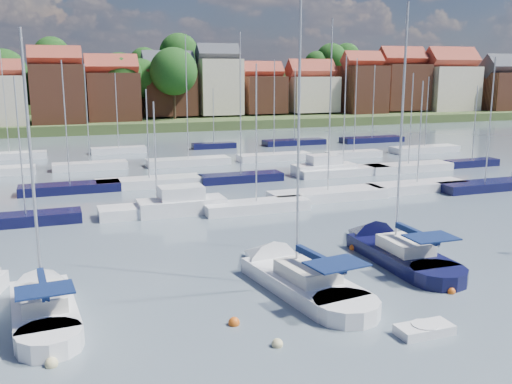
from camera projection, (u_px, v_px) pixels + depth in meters
name	position (u px, v px, depth m)	size (l,w,h in m)	color
ground	(189.00, 170.00, 66.54)	(260.00, 260.00, 0.00)	#4C5B67
sailboat_left	(42.00, 302.00, 27.59)	(3.52, 10.66, 14.31)	white
sailboat_centre	(287.00, 274.00, 31.44)	(4.96, 12.55, 16.56)	white
sailboat_navy	(386.00, 249.00, 35.93)	(3.31, 11.96, 16.50)	black
tender	(424.00, 330.00, 25.00)	(2.53, 1.19, 0.55)	white
buoy_a	(52.00, 366.00, 22.33)	(0.51, 0.51, 0.51)	beige
buoy_b	(277.00, 346.00, 23.94)	(0.48, 0.48, 0.48)	beige
buoy_c	(234.00, 325.00, 25.98)	(0.53, 0.53, 0.53)	#D85914
buoy_d	(451.00, 293.00, 29.65)	(0.41, 0.41, 0.41)	#D85914
buoy_e	(353.00, 249.00, 36.96)	(0.46, 0.46, 0.46)	#D85914
marina_field	(216.00, 172.00, 62.61)	(79.62, 41.41, 15.93)	white
far_shore_town	(117.00, 97.00, 151.62)	(212.46, 90.00, 22.27)	#404E27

